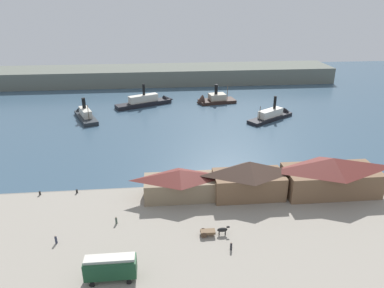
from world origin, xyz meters
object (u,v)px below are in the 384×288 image
object	(u,v)px
ferry_shed_central_terminal	(180,183)
ferry_shed_east_terminal	(249,178)
ferry_shed_west_terminal	(331,175)
street_tram	(110,267)
mooring_post_center_east	(77,191)
ferry_mid_harbor	(85,114)
pedestrian_near_east_shed	(231,246)
ferry_approaching_west	(274,115)
ferry_outer_harbor	(149,101)
ferry_approaching_east	(212,100)
mooring_post_center_west	(40,193)
horse_cart	(213,231)
pedestrian_walking_east	(116,220)
pedestrian_near_cart	(56,240)

from	to	relation	value
ferry_shed_central_terminal	ferry_shed_east_terminal	xyz separation A→B (m)	(15.53, -0.92, 0.94)
ferry_shed_west_terminal	street_tram	world-z (taller)	ferry_shed_west_terminal
ferry_shed_west_terminal	ferry_shed_central_terminal	bearing A→B (deg)	178.08
mooring_post_center_east	street_tram	bearing A→B (deg)	-68.82
street_tram	ferry_mid_harbor	size ratio (longest dim) A/B	0.42
pedestrian_near_east_shed	ferry_approaching_west	world-z (taller)	ferry_approaching_west
ferry_shed_west_terminal	ferry_outer_harbor	distance (m)	89.70
ferry_outer_harbor	ferry_approaching_east	world-z (taller)	ferry_outer_harbor
ferry_approaching_west	pedestrian_near_east_shed	bearing A→B (deg)	-112.95
ferry_shed_west_terminal	ferry_approaching_west	size ratio (longest dim) A/B	1.03
pedestrian_near_east_shed	mooring_post_center_east	xyz separation A→B (m)	(-31.78, 23.13, -0.30)
mooring_post_center_west	ferry_outer_harbor	size ratio (longest dim) A/B	0.04
mooring_post_center_west	ferry_shed_central_terminal	bearing A→B (deg)	-6.75
street_tram	mooring_post_center_east	bearing A→B (deg)	111.18
horse_cart	mooring_post_center_east	world-z (taller)	horse_cart
ferry_shed_east_terminal	ferry_outer_harbor	world-z (taller)	ferry_shed_east_terminal
ferry_mid_harbor	ferry_shed_west_terminal	bearing A→B (deg)	-43.55
mooring_post_center_east	ferry_mid_harbor	world-z (taller)	ferry_mid_harbor
ferry_shed_west_terminal	street_tram	bearing A→B (deg)	-153.76
mooring_post_center_east	horse_cart	bearing A→B (deg)	-32.48
street_tram	pedestrian_near_east_shed	size ratio (longest dim) A/B	5.06
pedestrian_walking_east	ferry_outer_harbor	size ratio (longest dim) A/B	0.06
ferry_shed_east_terminal	ferry_outer_harbor	xyz separation A→B (m)	(-23.67, 78.42, -3.97)
ferry_shed_east_terminal	ferry_shed_west_terminal	xyz separation A→B (m)	(19.23, -0.25, 0.04)
horse_cart	ferry_mid_harbor	size ratio (longest dim) A/B	0.29
pedestrian_walking_east	mooring_post_center_east	world-z (taller)	pedestrian_walking_east
ferry_shed_central_terminal	ferry_approaching_east	size ratio (longest dim) A/B	0.91
pedestrian_near_cart	pedestrian_walking_east	world-z (taller)	pedestrian_near_cart
ferry_shed_central_terminal	mooring_post_center_west	size ratio (longest dim) A/B	18.05
ferry_shed_central_terminal	ferry_outer_harbor	distance (m)	77.99
mooring_post_center_east	ferry_shed_west_terminal	bearing A→B (deg)	-4.90
pedestrian_near_east_shed	mooring_post_center_west	bearing A→B (deg)	150.08
ferry_shed_east_terminal	pedestrian_near_east_shed	bearing A→B (deg)	-112.26
pedestrian_near_cart	ferry_mid_harbor	world-z (taller)	ferry_mid_harbor
ferry_shed_east_terminal	pedestrian_near_east_shed	xyz separation A→B (m)	(-7.52, -18.37, -3.61)
ferry_shed_central_terminal	mooring_post_center_west	distance (m)	32.45
ferry_shed_central_terminal	ferry_approaching_west	bearing A→B (deg)	54.40
ferry_shed_west_terminal	horse_cart	xyz separation A→B (m)	(-29.32, -13.58, -3.47)
street_tram	ferry_approaching_east	xyz separation A→B (m)	(31.55, 102.38, -2.52)
street_tram	pedestrian_walking_east	distance (m)	15.52
ferry_shed_east_terminal	ferry_mid_harbor	xyz separation A→B (m)	(-47.85, 63.52, -4.14)
ferry_shed_east_terminal	mooring_post_center_west	world-z (taller)	ferry_shed_east_terminal
ferry_shed_central_terminal	ferry_shed_east_terminal	size ratio (longest dim) A/B	1.01
street_tram	ferry_mid_harbor	xyz separation A→B (m)	(-19.57, 87.18, -2.39)
ferry_shed_east_terminal	ferry_approaching_west	bearing A→B (deg)	66.83
ferry_shed_central_terminal	horse_cart	size ratio (longest dim) A/B	2.85
ferry_shed_central_terminal	street_tram	xyz separation A→B (m)	(-12.74, -24.58, -0.82)
pedestrian_walking_east	pedestrian_near_east_shed	bearing A→B (deg)	-25.19
ferry_shed_central_terminal	ferry_shed_east_terminal	distance (m)	15.59
pedestrian_walking_east	ferry_approaching_east	bearing A→B (deg)	69.65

